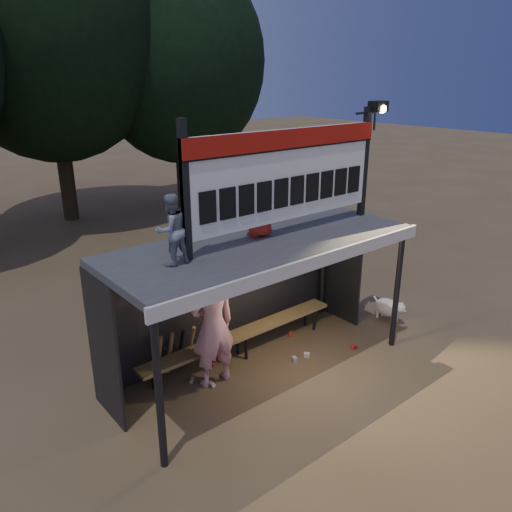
# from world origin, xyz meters

# --- Properties ---
(ground) EXTENTS (80.00, 80.00, 0.00)m
(ground) POSITION_xyz_m (0.00, 0.00, 0.00)
(ground) COLOR #503E28
(ground) RESTS_ON ground
(player) EXTENTS (0.79, 0.56, 2.06)m
(player) POSITION_xyz_m (-0.83, 0.22, 1.03)
(player) COLOR white
(player) RESTS_ON ground
(child_a) EXTENTS (0.50, 0.41, 0.97)m
(child_a) POSITION_xyz_m (-1.61, -0.03, 2.81)
(child_a) COLOR gray
(child_a) RESTS_ON dugout_shelter
(child_b) EXTENTS (0.56, 0.40, 1.09)m
(child_b) POSITION_xyz_m (0.09, 0.20, 2.86)
(child_b) COLOR #AA251A
(child_b) RESTS_ON dugout_shelter
(dugout_shelter) EXTENTS (5.10, 2.08, 2.32)m
(dugout_shelter) POSITION_xyz_m (0.00, 0.24, 1.85)
(dugout_shelter) COLOR #38383A
(dugout_shelter) RESTS_ON ground
(scoreboard_assembly) EXTENTS (4.10, 0.27, 1.99)m
(scoreboard_assembly) POSITION_xyz_m (0.56, -0.01, 3.32)
(scoreboard_assembly) COLOR black
(scoreboard_assembly) RESTS_ON dugout_shelter
(bench) EXTENTS (4.00, 0.35, 0.48)m
(bench) POSITION_xyz_m (0.00, 0.55, 0.43)
(bench) COLOR olive
(bench) RESTS_ON ground
(tree_mid) EXTENTS (7.22, 7.22, 10.36)m
(tree_mid) POSITION_xyz_m (1.00, 11.50, 6.17)
(tree_mid) COLOR #302315
(tree_mid) RESTS_ON ground
(tree_right) EXTENTS (6.08, 6.08, 8.72)m
(tree_right) POSITION_xyz_m (5.00, 10.50, 5.19)
(tree_right) COLOR black
(tree_right) RESTS_ON ground
(dog) EXTENTS (0.36, 0.81, 0.49)m
(dog) POSITION_xyz_m (3.17, -0.26, 0.28)
(dog) COLOR silver
(dog) RESTS_ON ground
(bats) EXTENTS (0.67, 0.35, 0.84)m
(bats) POSITION_xyz_m (-1.19, 0.82, 0.43)
(bats) COLOR olive
(bats) RESTS_ON ground
(litter) EXTENTS (2.98, 1.28, 0.08)m
(litter) POSITION_xyz_m (0.29, 0.11, 0.04)
(litter) COLOR #AD261D
(litter) RESTS_ON ground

